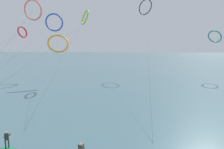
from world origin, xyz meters
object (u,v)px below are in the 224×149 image
at_px(kite_teal, 215,37).
at_px(kite_amber, 58,43).
at_px(surfer_emerald, 7,141).
at_px(kite_coral, 33,10).
at_px(kite_cobalt, 54,23).
at_px(kite_lime, 85,17).
at_px(kite_crimson, 22,32).
at_px(kite_charcoal, 145,7).

relative_size(kite_teal, kite_amber, 1.71).
xyz_separation_m(surfer_emerald, kite_coral, (-13.88, 33.35, 17.16)).
bearing_deg(kite_cobalt, kite_coral, 65.13).
bearing_deg(surfer_emerald, kite_teal, -7.42).
xyz_separation_m(kite_amber, kite_lime, (5.79, 4.08, 6.52)).
height_order(kite_coral, kite_crimson, kite_coral).
bearing_deg(surfer_emerald, kite_crimson, 58.70).
xyz_separation_m(kite_teal, kite_coral, (-47.53, -8.97, 6.47)).
relative_size(kite_teal, kite_charcoal, 0.91).
bearing_deg(kite_charcoal, kite_cobalt, -117.11).
relative_size(kite_coral, kite_charcoal, 0.55).
height_order(kite_amber, kite_coral, kite_coral).
relative_size(kite_amber, kite_charcoal, 0.53).
relative_size(kite_amber, kite_crimson, 0.62).
bearing_deg(kite_charcoal, kite_teal, 18.46).
bearing_deg(surfer_emerald, kite_lime, 32.60).
height_order(kite_crimson, kite_charcoal, kite_charcoal).
xyz_separation_m(kite_crimson, kite_lime, (19.86, -4.72, 3.27)).
relative_size(kite_lime, kite_charcoal, 0.66).
height_order(kite_teal, kite_crimson, kite_crimson).
xyz_separation_m(kite_amber, kite_crimson, (-14.07, 8.81, 3.25)).
bearing_deg(kite_amber, kite_teal, -11.48).
xyz_separation_m(kite_amber, kite_coral, (-7.15, 2.44, 8.30)).
height_order(kite_amber, kite_lime, kite_lime).
distance_m(kite_cobalt, kite_crimson, 9.77).
relative_size(kite_cobalt, kite_crimson, 0.93).
height_order(kite_amber, kite_charcoal, kite_charcoal).
bearing_deg(kite_teal, kite_cobalt, 49.41).
bearing_deg(kite_lime, kite_coral, -114.34).
distance_m(surfer_emerald, kite_lime, 38.24).
bearing_deg(kite_teal, kite_charcoal, 23.53).
height_order(kite_teal, kite_coral, kite_coral).
relative_size(surfer_emerald, kite_coral, 0.06).
relative_size(surfer_emerald, kite_amber, 0.06).
xyz_separation_m(kite_amber, kite_charcoal, (21.63, 19.72, 11.44)).
xyz_separation_m(kite_cobalt, kite_charcoal, (26.37, 9.86, 5.48)).
bearing_deg(kite_teal, surfer_emerald, 98.97).
bearing_deg(kite_amber, kite_cobalt, 88.43).
bearing_deg(kite_coral, surfer_emerald, 122.30).
relative_size(kite_cobalt, kite_lime, 1.18).
relative_size(surfer_emerald, kite_charcoal, 0.03).
bearing_deg(kite_teal, kite_amber, 63.23).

